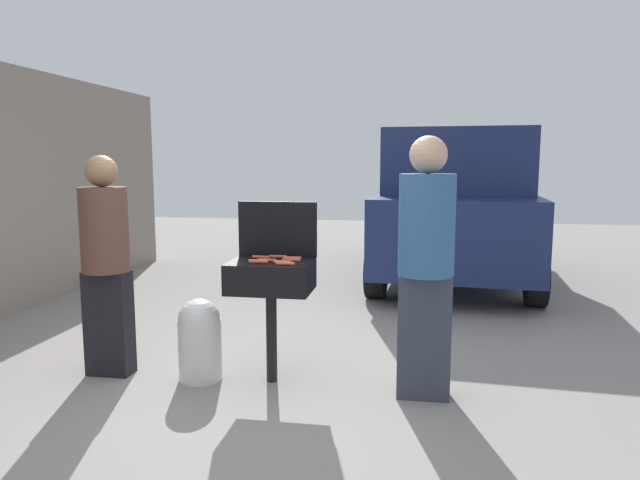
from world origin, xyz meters
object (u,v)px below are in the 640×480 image
hot_dog_5 (267,260)px  propane_tank (200,338)px  hot_dog_0 (258,261)px  hot_dog_1 (278,257)px  person_left (106,258)px  hot_dog_2 (259,262)px  hot_dog_3 (283,262)px  hot_dog_8 (285,264)px  hot_dog_4 (292,258)px  hot_dog_6 (261,257)px  person_right (426,258)px  bbq_grill (271,281)px  hot_dog_7 (291,260)px  parked_minivan (456,205)px

hot_dog_5 → propane_tank: size_ratio=0.21×
hot_dog_0 → hot_dog_1: (0.10, 0.21, 0.00)m
person_left → hot_dog_2: bearing=6.4°
person_left → hot_dog_3: bearing=7.6°
hot_dog_5 → hot_dog_8: bearing=-34.8°
hot_dog_3 → propane_tank: 0.88m
hot_dog_4 → hot_dog_3: bearing=-100.0°
hot_dog_3 → hot_dog_6: bearing=138.9°
hot_dog_6 → hot_dog_5: bearing=-57.5°
hot_dog_0 → person_left: (-1.19, 0.02, -0.01)m
hot_dog_6 → person_right: bearing=-9.1°
hot_dog_3 → propane_tank: (-0.65, 0.03, -0.60)m
propane_tank → person_right: bearing=-1.4°
person_right → propane_tank: bearing=6.5°
bbq_grill → hot_dog_3: 0.21m
hot_dog_1 → hot_dog_7: 0.18m
hot_dog_2 → hot_dog_7: (0.21, 0.12, 0.00)m
hot_dog_8 → hot_dog_5: bearing=145.2°
hot_dog_2 → person_left: (-1.20, 0.05, -0.01)m
hot_dog_3 → propane_tank: size_ratio=0.21×
bbq_grill → hot_dog_6: (-0.10, 0.10, 0.15)m
hot_dog_3 → hot_dog_7: bearing=68.1°
propane_tank → hot_dog_1: bearing=19.3°
hot_dog_6 → parked_minivan: parked_minivan is taller
hot_dog_3 → hot_dog_4: bearing=80.0°
hot_dog_6 → hot_dog_7: (0.25, -0.08, 0.00)m
person_right → hot_dog_8: bearing=10.3°
bbq_grill → parked_minivan: parked_minivan is taller
hot_dog_0 → hot_dog_4: size_ratio=1.00×
parked_minivan → hot_dog_0: bearing=72.5°
hot_dog_3 → person_left: size_ratio=0.08×
bbq_grill → hot_dog_5: 0.16m
hot_dog_0 → person_left: bearing=179.2°
bbq_grill → person_left: bearing=-177.3°
hot_dog_5 → parked_minivan: bearing=69.3°
hot_dog_2 → hot_dog_5: 0.09m
hot_dog_2 → hot_dog_5: size_ratio=1.00×
hot_dog_7 → hot_dog_8: bearing=-93.4°
hot_dog_1 → person_right: 1.11m
bbq_grill → hot_dog_8: hot_dog_8 is taller
hot_dog_4 → hot_dog_7: bearing=-84.0°
hot_dog_5 → bbq_grill: bearing=58.3°
hot_dog_0 → propane_tank: (-0.46, 0.02, -0.60)m
hot_dog_1 → hot_dog_6: same height
hot_dog_2 → hot_dog_5: same height
hot_dog_1 → hot_dog_5: bearing=-103.9°
hot_dog_4 → person_right: bearing=-11.2°
hot_dog_2 → person_right: person_right is taller
hot_dog_3 → hot_dog_4: 0.18m
propane_tank → parked_minivan: parked_minivan is taller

